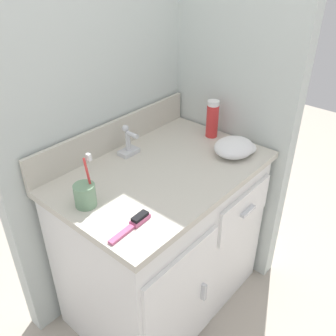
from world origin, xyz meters
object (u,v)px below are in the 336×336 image
Objects in this scene: shaving_cream_can at (212,119)px; hand_towel at (236,147)px; toothbrush_cup at (85,195)px; hairbrush at (135,223)px.

shaving_cream_can is 0.91× the size of hand_towel.
toothbrush_cup reaches higher than hand_towel.
hairbrush is at bearing -80.41° from toothbrush_cup.
shaving_cream_can is (0.75, -0.02, 0.04)m from toothbrush_cup.
toothbrush_cup reaches higher than hairbrush.
hairbrush is (-0.71, -0.19, -0.08)m from shaving_cream_can.
shaving_cream_can reaches higher than hand_towel.
hairbrush is (0.04, -0.21, -0.04)m from toothbrush_cup.
shaving_cream_can is 0.74m from hairbrush.
toothbrush_cup is at bearing 178.23° from shaving_cream_can.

